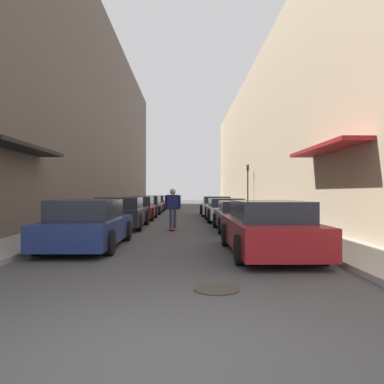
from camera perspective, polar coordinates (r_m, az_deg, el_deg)
ground at (r=22.95m, az=-1.76°, el=-3.82°), size 107.59×107.59×0.00m
curb_strip_left at (r=28.21m, az=-10.44°, el=-3.00°), size 1.80×48.90×0.12m
curb_strip_right at (r=28.12m, az=7.23°, el=-3.01°), size 1.80×48.90×0.12m
building_row_left at (r=29.32m, az=-16.14°, el=10.81°), size 4.90×48.90×14.08m
building_row_right at (r=28.90m, az=12.98°, el=7.73°), size 4.90×48.90×10.86m
parked_car_left_0 at (r=10.56m, az=-15.57°, el=-4.82°), size 1.88×4.39×1.30m
parked_car_left_1 at (r=16.09m, az=-10.77°, el=-3.14°), size 2.04×4.57×1.30m
parked_car_left_2 at (r=20.91m, az=-8.23°, el=-2.49°), size 1.93×4.04×1.28m
parked_car_left_3 at (r=26.58m, az=-6.78°, el=-2.00°), size 2.01×4.56×1.27m
parked_car_left_4 at (r=32.16m, az=-5.69°, el=-1.65°), size 1.96×4.46×1.26m
parked_car_right_0 at (r=9.24m, az=11.45°, el=-5.46°), size 1.92×4.50×1.29m
parked_car_right_1 at (r=14.73m, az=7.27°, el=-3.68°), size 1.88×4.17×1.16m
parked_car_right_2 at (r=19.40m, az=5.10°, el=-2.75°), size 1.98×4.11×1.20m
parked_car_right_3 at (r=24.31m, az=3.69°, el=-2.17°), size 1.99×4.46×1.24m
skateboarder at (r=14.80m, az=-2.95°, el=-1.95°), size 0.63×0.78×1.65m
manhole_cover at (r=5.92m, az=3.77°, el=-14.56°), size 0.70×0.70×0.02m
traffic_light at (r=27.26m, az=8.50°, el=1.45°), size 0.16×0.22×3.39m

